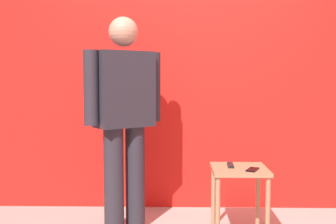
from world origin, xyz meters
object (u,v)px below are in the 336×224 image
standing_person (124,113)px  tv_remote (230,165)px  cell_phone (253,170)px  side_table (239,180)px

standing_person → tv_remote: standing_person is taller
cell_phone → tv_remote: bearing=162.9°
side_table → standing_person: bearing=173.2°
side_table → tv_remote: size_ratio=3.23×
cell_phone → side_table: bearing=158.5°
cell_phone → tv_remote: size_ratio=0.85×
standing_person → cell_phone: (1.01, -0.20, -0.42)m
side_table → cell_phone: 0.17m
standing_person → side_table: 1.07m
side_table → tv_remote: tv_remote is taller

